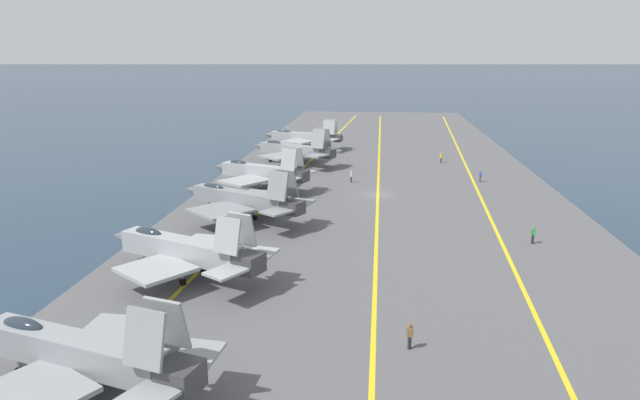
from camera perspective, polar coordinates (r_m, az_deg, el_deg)
ground_plane at (r=76.24m, az=5.80°, el=0.25°), size 2000.00×2000.00×0.00m
carrier_deck at (r=76.20m, az=5.80°, el=0.39°), size 220.92×48.61×0.40m
deck_stripe_foul_line at (r=77.30m, az=15.76°, el=0.27°), size 198.57×10.86×0.01m
deck_stripe_centerline at (r=76.15m, az=5.81°, el=0.54°), size 198.82×0.36×0.01m
deck_stripe_edge_line at (r=77.33m, az=-4.15°, el=0.79°), size 198.47×12.53×0.01m
parked_jet_nearest at (r=34.49m, az=-23.03°, el=-13.83°), size 12.00×15.93×6.29m
parked_jet_second at (r=48.47m, az=-13.48°, el=-4.85°), size 12.20×15.81×6.23m
parked_jet_third at (r=63.65m, az=-7.79°, el=0.12°), size 13.30×16.48×6.43m
parked_jet_fourth at (r=78.25m, az=-5.97°, el=2.83°), size 13.56×15.15×6.28m
parked_jet_fifth at (r=95.61m, az=-2.67°, el=5.03°), size 13.45×16.18×6.55m
parked_jet_sixth at (r=111.86m, az=-1.65°, el=6.35°), size 12.21×16.40×5.90m
crew_yellow_vest at (r=100.06m, az=12.02°, el=4.20°), size 0.46×0.43×1.73m
crew_brown_vest at (r=37.43m, az=8.97°, el=-13.16°), size 0.33×0.42×1.79m
crew_white_vest at (r=82.81m, az=3.14°, el=2.41°), size 0.41×0.30×1.75m
crew_green_vest at (r=59.89m, az=20.53°, el=-3.23°), size 0.34×0.43×1.77m
crew_blue_vest at (r=86.27m, az=15.75°, el=2.34°), size 0.39×0.28×1.69m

